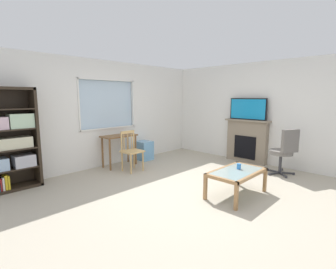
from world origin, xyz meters
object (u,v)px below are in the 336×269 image
Objects in this scene: tv at (248,109)px; sippy_cup at (239,166)px; office_chair at (284,150)px; plastic_drawer_unit at (144,150)px; bookshelf at (9,142)px; fireplace at (247,141)px; coffee_table at (237,174)px; wooden_chair at (131,150)px; desk_under_window at (119,141)px.

tv is 2.42m from sippy_cup.
office_chair is (-0.47, -1.10, -0.80)m from tv.
office_chair is 11.11× the size of sippy_cup.
plastic_drawer_unit is at bearing 82.84° from sippy_cup.
fireplace is (4.75, -2.10, -0.31)m from bookshelf.
tv is 2.56m from coffee_table.
wooden_chair is 1.82× the size of plastic_drawer_unit.
tv is at bearing 23.76° from sippy_cup.
coffee_table is (-2.17, -0.93, -0.98)m from tv.
bookshelf is at bearing 156.04° from tv.
office_chair is at bearing -6.77° from sippy_cup.
coffee_table is at bearing -99.21° from plastic_drawer_unit.
desk_under_window reaches higher than sippy_cup.
bookshelf is 5.34m from office_chair.
office_chair is (4.26, -3.20, -0.31)m from bookshelf.
plastic_drawer_unit is 0.47× the size of coffee_table.
office_chair is at bearing -5.45° from coffee_table.
fireplace is (2.55, -1.48, 0.08)m from wooden_chair.
sippy_cup is (-0.37, -2.95, 0.23)m from plastic_drawer_unit.
tv is 1.44m from office_chair.
bookshelf is 5.21m from fireplace.
wooden_chair reaches higher than sippy_cup.
plastic_drawer_unit is 0.52× the size of tv.
coffee_table is 0.16m from sippy_cup.
tv is (1.69, -2.04, 1.11)m from plastic_drawer_unit.
sippy_cup is at bearing -81.36° from desk_under_window.
wooden_chair is at bearing -15.84° from bookshelf.
bookshelf is at bearing 164.16° from wooden_chair.
plastic_drawer_unit is 0.49× the size of office_chair.
wooden_chair is 0.79× the size of fireplace.
desk_under_window is 2.94m from sippy_cup.
plastic_drawer_unit is at bearing 129.87° from fireplace.
coffee_table is at bearing -156.75° from tv.
bookshelf is 3.11m from plastic_drawer_unit.
desk_under_window is at bearing -2.83° from bookshelf.
office_chair is 1.60m from sippy_cup.
bookshelf reaches higher than fireplace.
fireplace reaches higher than coffee_table.
bookshelf is 2.32m from wooden_chair.
office_chair is at bearing -56.73° from desk_under_window.
wooden_chair is (2.20, -0.62, -0.40)m from bookshelf.
fireplace is at bearing 23.08° from coffee_table.
bookshelf reaches higher than coffee_table.
fireplace is (2.52, -1.99, -0.06)m from desk_under_window.
coffee_table is (2.56, -3.04, -0.49)m from bookshelf.
desk_under_window is 2.95m from coffee_table.
wooden_chair is 3.07m from tv.
tv is (2.50, -1.99, 0.75)m from desk_under_window.
wooden_chair is (-0.03, -0.51, -0.14)m from desk_under_window.
sippy_cup is (0.11, 0.03, 0.11)m from coffee_table.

